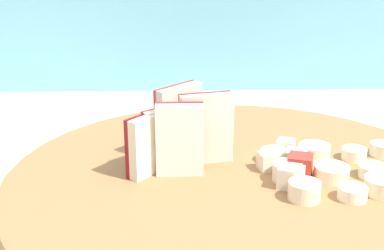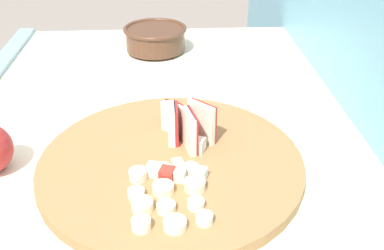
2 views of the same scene
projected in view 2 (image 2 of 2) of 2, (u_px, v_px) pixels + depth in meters
name	position (u px, v px, depth m)	size (l,w,h in m)	color
tile_backsplash	(366.00, 230.00, 0.81)	(2.40, 0.04, 1.48)	#6BADC6
cutting_board	(171.00, 163.00, 0.68)	(0.40, 0.40, 0.02)	olive
apple_wedge_fan	(185.00, 124.00, 0.71)	(0.10, 0.09, 0.07)	#A32323
apple_dice_pile	(180.00, 165.00, 0.65)	(0.10, 0.09, 0.02)	beige
banana_slice_rows	(166.00, 194.00, 0.59)	(0.14, 0.11, 0.02)	#F4EAC6
ceramic_bowl	(155.00, 38.00, 1.09)	(0.15, 0.15, 0.06)	#4C2D1E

